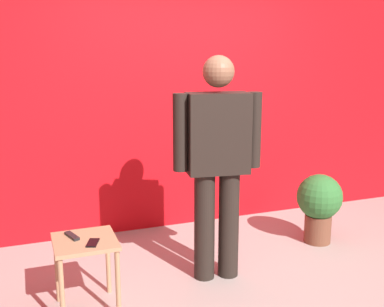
# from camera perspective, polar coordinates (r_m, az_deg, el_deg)

# --- Properties ---
(ground_plane) EXTENTS (12.00, 12.00, 0.00)m
(ground_plane) POSITION_cam_1_polar(r_m,az_deg,el_deg) (3.86, 8.33, -16.43)
(ground_plane) COLOR #9E9991
(back_wall_red) EXTENTS (6.24, 0.12, 3.16)m
(back_wall_red) POSITION_cam_1_polar(r_m,az_deg,el_deg) (4.93, -0.57, 9.23)
(back_wall_red) COLOR red
(back_wall_red) RESTS_ON ground_plane
(standing_person) EXTENTS (0.73, 0.31, 1.82)m
(standing_person) POSITION_cam_1_polar(r_m,az_deg,el_deg) (3.72, 3.12, -0.52)
(standing_person) COLOR black
(standing_person) RESTS_ON ground_plane
(side_table) EXTENTS (0.44, 0.44, 0.54)m
(side_table) POSITION_cam_1_polar(r_m,az_deg,el_deg) (3.49, -12.90, -11.73)
(side_table) COLOR tan
(side_table) RESTS_ON ground_plane
(cell_phone) EXTENTS (0.12, 0.16, 0.01)m
(cell_phone) POSITION_cam_1_polar(r_m,az_deg,el_deg) (3.38, -12.03, -10.62)
(cell_phone) COLOR black
(cell_phone) RESTS_ON side_table
(tv_remote) EXTENTS (0.10, 0.18, 0.02)m
(tv_remote) POSITION_cam_1_polar(r_m,az_deg,el_deg) (3.51, -14.46, -9.73)
(tv_remote) COLOR black
(tv_remote) RESTS_ON side_table
(potted_plant) EXTENTS (0.44, 0.44, 0.69)m
(potted_plant) POSITION_cam_1_polar(r_m,az_deg,el_deg) (4.74, 15.28, -5.80)
(potted_plant) COLOR brown
(potted_plant) RESTS_ON ground_plane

